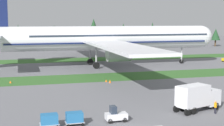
{
  "coord_description": "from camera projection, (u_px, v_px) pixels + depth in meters",
  "views": [
    {
      "loc": [
        -12.8,
        -34.1,
        12.24
      ],
      "look_at": [
        3.7,
        28.37,
        4.0
      ],
      "focal_mm": 54.36,
      "sensor_mm": 36.0,
      "label": 1
    }
  ],
  "objects": [
    {
      "name": "grass_strip_near",
      "position": [
        86.0,
        78.0,
        71.84
      ],
      "size": [
        320.0,
        10.69,
        0.01
      ],
      "primitive_type": "cube",
      "color": "#336028",
      "rests_on": "ground"
    },
    {
      "name": "grass_strip_far",
      "position": [
        66.0,
        60.0,
        103.85
      ],
      "size": [
        320.0,
        10.69,
        0.01
      ],
      "primitive_type": "cube",
      "color": "#336028",
      "rests_on": "ground"
    },
    {
      "name": "airliner",
      "position": [
        101.0,
        38.0,
        88.65
      ],
      "size": [
        64.77,
        79.27,
        21.1
      ],
      "rotation": [
        0.0,
        0.0,
        -1.56
      ],
      "color": "white",
      "rests_on": "ground"
    },
    {
      "name": "baggage_tug",
      "position": [
        116.0,
        115.0,
        40.9
      ],
      "size": [
        2.62,
        1.35,
        1.97
      ],
      "rotation": [
        0.0,
        0.0,
        -1.55
      ],
      "color": "silver",
      "rests_on": "ground"
    },
    {
      "name": "cargo_dolly_lead",
      "position": [
        74.0,
        118.0,
        39.52
      ],
      "size": [
        2.23,
        1.54,
        1.55
      ],
      "rotation": [
        0.0,
        0.0,
        -1.55
      ],
      "color": "#A3A3A8",
      "rests_on": "ground"
    },
    {
      "name": "cargo_dolly_second",
      "position": [
        49.0,
        119.0,
        38.74
      ],
      "size": [
        2.23,
        1.54,
        1.55
      ],
      "rotation": [
        0.0,
        0.0,
        -1.55
      ],
      "color": "#A3A3A8",
      "rests_on": "ground"
    },
    {
      "name": "catering_truck",
      "position": [
        197.0,
        96.0,
        45.77
      ],
      "size": [
        7.32,
        4.49,
        3.58
      ],
      "rotation": [
        0.0,
        0.0,
        -1.23
      ],
      "color": "silver",
      "rests_on": "ground"
    },
    {
      "name": "ground_crew_marshaller",
      "position": [
        215.0,
        107.0,
        44.43
      ],
      "size": [
        0.36,
        0.55,
        1.74
      ],
      "rotation": [
        0.0,
        0.0,
        4.53
      ],
      "color": "black",
      "rests_on": "ground"
    },
    {
      "name": "taxiway_marker_0",
      "position": [
        10.0,
        82.0,
        65.99
      ],
      "size": [
        0.44,
        0.44,
        0.5
      ],
      "primitive_type": "cone",
      "color": "orange",
      "rests_on": "ground"
    },
    {
      "name": "taxiway_marker_1",
      "position": [
        110.0,
        81.0,
        66.25
      ],
      "size": [
        0.44,
        0.44,
        0.63
      ],
      "primitive_type": "cone",
      "color": "orange",
      "rests_on": "ground"
    },
    {
      "name": "taxiway_marker_2",
      "position": [
        106.0,
        81.0,
        67.37
      ],
      "size": [
        0.44,
        0.44,
        0.47
      ],
      "primitive_type": "cone",
      "color": "orange",
      "rests_on": "ground"
    },
    {
      "name": "distant_tree_line",
      "position": [
        64.0,
        32.0,
        140.81
      ],
      "size": [
        179.29,
        10.02,
        12.77
      ],
      "color": "#4C3823",
      "rests_on": "ground"
    }
  ]
}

